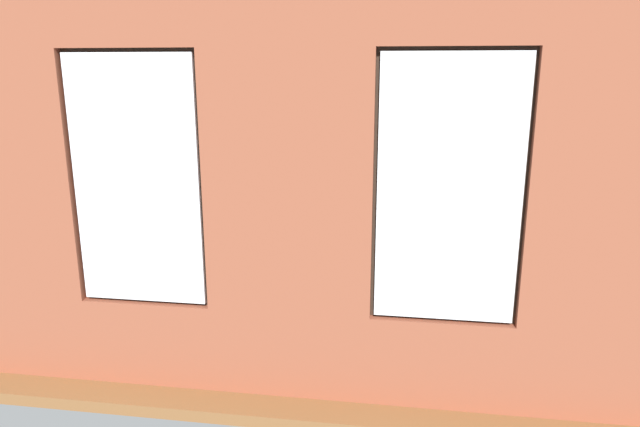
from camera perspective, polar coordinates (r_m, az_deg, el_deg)
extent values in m
cube|color=brown|center=(7.14, 1.01, -7.26)|extent=(6.63, 5.75, 0.10)
cube|color=#9E5138|center=(4.48, 27.89, -0.84)|extent=(1.30, 0.16, 3.07)
cube|color=#9E5138|center=(4.31, -3.26, 0.29)|extent=(1.28, 0.16, 3.07)
cube|color=#9E5138|center=(5.31, -29.13, 1.17)|extent=(1.30, 0.16, 3.07)
cube|color=#9E5138|center=(4.66, 11.78, -14.37)|extent=(1.08, 0.16, 0.72)
cube|color=#9E5138|center=(4.11, 13.66, 18.36)|extent=(1.08, 0.16, 0.35)
cube|color=white|center=(4.15, 12.76, 2.08)|extent=(1.02, 0.03, 1.94)
cube|color=#38281E|center=(4.21, 12.70, 2.25)|extent=(1.08, 0.04, 2.00)
cube|color=#9E5138|center=(5.08, -16.52, -12.17)|extent=(1.08, 0.16, 0.72)
cube|color=#9E5138|center=(4.58, -18.86, 17.57)|extent=(1.08, 0.16, 0.35)
cube|color=white|center=(4.62, -17.91, 2.95)|extent=(1.02, 0.03, 1.94)
cube|color=#38281E|center=(4.67, -17.59, 3.10)|extent=(1.08, 0.04, 2.00)
cube|color=#A87547|center=(4.67, -2.86, -9.46)|extent=(3.64, 0.24, 0.06)
cube|color=black|center=(4.29, -3.13, 8.31)|extent=(0.43, 0.03, 0.60)
cube|color=teal|center=(4.31, -3.09, 8.33)|extent=(0.37, 0.01, 0.54)
cube|color=silver|center=(7.52, -22.30, 5.29)|extent=(0.10, 4.75, 3.07)
cube|color=black|center=(5.44, -3.38, -11.48)|extent=(1.82, 0.85, 0.42)
cube|color=black|center=(4.99, -4.22, -8.94)|extent=(1.82, 0.24, 0.38)
cube|color=black|center=(5.22, 5.32, -8.95)|extent=(0.22, 0.85, 0.24)
cube|color=black|center=(5.53, -11.66, -7.83)|extent=(0.22, 0.85, 0.24)
cube|color=black|center=(5.31, 0.36, -8.93)|extent=(0.64, 0.65, 0.12)
cube|color=black|center=(5.44, -6.94, -8.44)|extent=(0.64, 0.65, 0.12)
cube|color=black|center=(6.76, 20.11, -7.09)|extent=(0.95, 2.11, 0.42)
cube|color=black|center=(6.72, 23.09, -3.88)|extent=(0.34, 2.08, 0.38)
cube|color=black|center=(7.51, 18.64, -2.33)|extent=(0.86, 0.26, 0.24)
cube|color=black|center=(5.82, 22.55, -7.53)|extent=(0.86, 0.26, 0.24)
cube|color=black|center=(7.16, 18.95, -3.50)|extent=(0.67, 0.53, 0.12)
cube|color=black|center=(6.66, 19.98, -4.93)|extent=(0.67, 0.53, 0.12)
cube|color=black|center=(6.16, 21.17, -6.58)|extent=(0.67, 0.53, 0.12)
cube|color=#A87547|center=(7.20, -0.51, -3.26)|extent=(1.55, 0.80, 0.04)
cube|color=#A87547|center=(7.52, 5.31, -4.24)|extent=(0.07, 0.07, 0.38)
cube|color=#A87547|center=(7.72, -5.37, -3.74)|extent=(0.07, 0.07, 0.38)
cube|color=#A87547|center=(6.88, 4.97, -6.04)|extent=(0.07, 0.07, 0.38)
cube|color=#A87547|center=(7.10, -6.68, -5.42)|extent=(0.07, 0.07, 0.38)
cylinder|color=#33567F|center=(7.26, 2.99, -2.53)|extent=(0.09, 0.09, 0.11)
cylinder|color=#B7333D|center=(7.30, -1.89, -2.35)|extent=(0.08, 0.08, 0.12)
cylinder|color=brown|center=(7.18, -0.51, -2.73)|extent=(0.11, 0.11, 0.10)
sphere|color=#337F38|center=(7.15, -0.52, -1.89)|extent=(0.13, 0.13, 0.13)
cube|color=black|center=(7.16, -4.35, -3.14)|extent=(0.06, 0.17, 0.02)
cube|color=#B2B2B7|center=(7.06, 0.27, -3.36)|extent=(0.06, 0.17, 0.02)
cube|color=black|center=(7.84, -18.68, -3.47)|extent=(1.22, 0.42, 0.56)
cube|color=black|center=(7.76, -18.86, -1.33)|extent=(0.41, 0.20, 0.05)
cube|color=black|center=(7.75, -18.89, -0.94)|extent=(0.06, 0.04, 0.06)
cube|color=black|center=(7.67, -19.08, 1.27)|extent=(0.94, 0.04, 0.55)
cube|color=black|center=(7.69, -19.00, 1.31)|extent=(0.89, 0.01, 0.50)
cylinder|color=#9E5638|center=(7.78, 5.91, -4.34)|extent=(0.20, 0.20, 0.19)
cylinder|color=brown|center=(7.73, 5.94, -3.15)|extent=(0.03, 0.03, 0.15)
ellipsoid|color=#286B2D|center=(7.67, 5.98, -1.62)|extent=(0.40, 0.40, 0.28)
cylinder|color=#9E5638|center=(9.32, -12.05, -0.97)|extent=(0.36, 0.36, 0.34)
cylinder|color=brown|center=(9.26, -12.13, 0.44)|extent=(0.05, 0.05, 0.13)
ellipsoid|color=#337F38|center=(9.20, -12.22, 2.13)|extent=(0.65, 0.65, 0.43)
cylinder|color=#9E5638|center=(5.81, -18.37, -11.15)|extent=(0.26, 0.26, 0.30)
cylinder|color=brown|center=(5.68, -18.64, -8.08)|extent=(0.05, 0.05, 0.37)
cone|color=#1E5B28|center=(5.65, -21.53, -3.78)|extent=(0.63, 0.16, 0.58)
cone|color=#1E5B28|center=(5.35, -20.38, -4.16)|extent=(0.19, 0.55, 0.66)
cone|color=#1E5B28|center=(5.31, -17.78, -4.36)|extent=(0.55, 0.45, 0.61)
cone|color=#1E5B28|center=(5.53, -17.00, -3.09)|extent=(0.49, 0.36, 0.68)
cone|color=#1E5B28|center=(5.70, -18.94, -2.70)|extent=(0.31, 0.50, 0.69)
cylinder|color=#47423D|center=(5.47, 25.32, -13.26)|extent=(0.28, 0.28, 0.34)
cylinder|color=brown|center=(5.31, 25.76, -9.64)|extent=(0.05, 0.05, 0.41)
cone|color=#337F38|center=(5.11, 24.44, -4.92)|extent=(0.46, 0.15, 0.58)
cone|color=#337F38|center=(4.98, 25.68, -5.74)|extent=(0.38, 0.48, 0.56)
cone|color=#337F38|center=(4.97, 27.08, -6.23)|extent=(0.15, 0.54, 0.52)
cone|color=#337F38|center=(5.12, 28.10, -5.28)|extent=(0.44, 0.36, 0.59)
cone|color=#337F38|center=(5.29, 27.66, -4.74)|extent=(0.48, 0.35, 0.57)
cone|color=#337F38|center=(5.36, 25.93, -4.56)|extent=(0.21, 0.53, 0.53)
cone|color=#337F38|center=(5.26, 24.93, -4.42)|extent=(0.35, 0.45, 0.58)
cylinder|color=gray|center=(8.11, 15.62, -3.93)|extent=(0.23, 0.23, 0.22)
cylinder|color=brown|center=(8.07, 15.69, -2.96)|extent=(0.03, 0.03, 0.07)
ellipsoid|color=#337F38|center=(8.01, 15.79, -1.55)|extent=(0.40, 0.40, 0.34)
cylinder|color=gray|center=(6.76, -18.45, -7.54)|extent=(0.24, 0.24, 0.29)
cylinder|color=brown|center=(6.69, -18.59, -5.82)|extent=(0.04, 0.04, 0.14)
ellipsoid|color=#286B2D|center=(6.59, -18.80, -3.36)|extent=(0.49, 0.49, 0.46)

